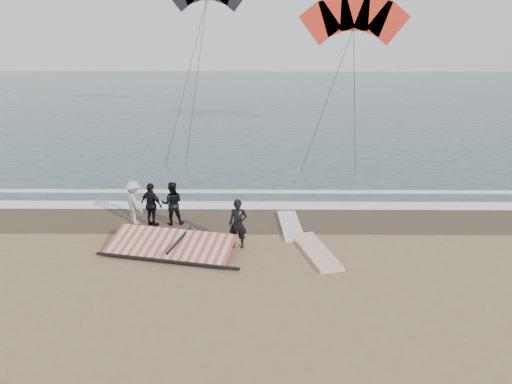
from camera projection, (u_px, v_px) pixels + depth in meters
ground at (241, 278)px, 14.40m from camera, size 120.00×120.00×0.00m
sea at (254, 101)px, 45.56m from camera, size 120.00×54.00×0.02m
wet_sand at (245, 219)px, 18.65m from camera, size 120.00×2.80×0.01m
foam_near at (246, 205)px, 19.96m from camera, size 120.00×0.90×0.01m
foam_far at (247, 191)px, 21.57m from camera, size 120.00×0.45×0.01m
man_main at (238, 224)px, 16.12m from camera, size 0.64×0.47×1.64m
board_white at (316, 251)px, 15.95m from camera, size 1.46×2.85×0.11m
board_cream at (290, 225)px, 17.96m from camera, size 0.88×2.64×0.11m
trio_cluster at (151, 203)px, 17.96m from camera, size 2.39×1.31×1.62m
sail_rig at (169, 245)px, 16.03m from camera, size 4.56×2.56×0.51m
kite_red at (354, 22)px, 28.40m from camera, size 6.99×3.44×9.94m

